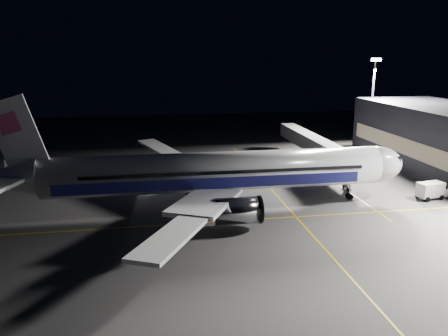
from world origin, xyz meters
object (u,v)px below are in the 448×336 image
safety_cone_c (204,197)px  safety_cone_b (235,182)px  floodlight_mast_north (373,96)px  jet_bridge (317,146)px  airliner (209,173)px  baggage_tug (139,176)px  service_truck (433,190)px  safety_cone_a (217,178)px

safety_cone_c → safety_cone_b: bearing=48.3°
floodlight_mast_north → jet_bridge: bearing=-142.3°
jet_bridge → safety_cone_b: jet_bridge is taller
floodlight_mast_north → safety_cone_c: floodlight_mast_north is taller
airliner → safety_cone_c: 6.34m
baggage_tug → safety_cone_c: 15.55m
service_truck → safety_cone_b: bearing=144.6°
floodlight_mast_north → airliner: bearing=-142.1°
baggage_tug → safety_cone_b: baggage_tug is taller
safety_cone_a → floodlight_mast_north: bearing=25.4°
floodlight_mast_north → service_truck: bearing=-101.5°
safety_cone_a → safety_cone_c: bearing=-109.5°
floodlight_mast_north → safety_cone_b: (-35.26, -21.14, -12.12)m
floodlight_mast_north → baggage_tug: floodlight_mast_north is taller
jet_bridge → service_truck: size_ratio=6.36×
airliner → baggage_tug: bearing=123.4°
floodlight_mast_north → safety_cone_b: floodlight_mast_north is taller
floodlight_mast_north → safety_cone_c: size_ratio=40.31×
service_truck → baggage_tug: bearing=147.2°
safety_cone_c → floodlight_mast_north: bearing=34.1°
service_truck → safety_cone_b: (-28.35, 12.75, -1.14)m
airliner → safety_cone_b: (5.81, 10.84, -4.91)m
floodlight_mast_north → safety_cone_c: bearing=-145.9°
floodlight_mast_north → safety_cone_a: (-37.83, -18.00, -12.10)m
airliner → baggage_tug: airliner is taller
safety_cone_a → safety_cone_b: bearing=-50.7°
jet_bridge → service_truck: bearing=-61.0°
floodlight_mast_north → safety_cone_a: bearing=-154.6°
service_truck → safety_cone_c: bearing=159.1°
baggage_tug → safety_cone_c: bearing=-72.4°
safety_cone_a → safety_cone_c: safety_cone_a is taller
airliner → floodlight_mast_north: (41.08, 31.99, 7.21)m
floodlight_mast_north → service_truck: 36.29m
jet_bridge → safety_cone_a: jet_bridge is taller
safety_cone_b → safety_cone_c: safety_cone_c is taller
floodlight_mast_north → safety_cone_c: 51.39m
safety_cone_b → floodlight_mast_north: bearing=30.9°
safety_cone_c → airliner: bearing=-85.9°
safety_cone_c → jet_bridge: bearing=31.0°
baggage_tug → safety_cone_a: (13.65, -1.81, -0.55)m
service_truck → jet_bridge: bearing=107.9°
jet_bridge → safety_cone_a: 20.70m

